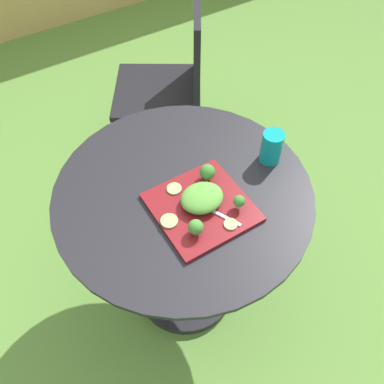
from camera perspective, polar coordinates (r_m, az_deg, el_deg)
name	(u,v)px	position (r m, az deg, el deg)	size (l,w,h in m)	color
ground_plane	(186,288)	(1.99, -0.88, -12.98)	(12.00, 12.00, 0.00)	#568438
patio_table	(184,236)	(1.59, -1.08, -6.00)	(0.86, 0.86, 0.73)	black
patio_chair	(175,77)	(2.16, -2.39, 15.48)	(0.61, 0.61, 0.90)	black
salad_plate	(201,207)	(1.32, 1.30, -2.08)	(0.29, 0.29, 0.01)	maroon
drinking_glass	(271,148)	(1.45, 10.81, 5.89)	(0.07, 0.07, 0.12)	#0F8C93
fork	(215,212)	(1.30, 3.13, -2.76)	(0.08, 0.15, 0.00)	silver
lettuce_mound	(202,198)	(1.30, 1.38, -0.80)	(0.14, 0.12, 0.05)	#519338
broccoli_floret_0	(239,201)	(1.29, 6.47, -1.28)	(0.04, 0.04, 0.05)	#99B770
broccoli_floret_1	(207,172)	(1.36, 2.11, 2.74)	(0.05, 0.05, 0.06)	#99B770
broccoli_floret_2	(196,227)	(1.23, 0.51, -4.85)	(0.05, 0.05, 0.06)	#99B770
cucumber_slice_0	(231,224)	(1.28, 5.32, -4.41)	(0.04, 0.04, 0.01)	#8EB766
cucumber_slice_1	(169,221)	(1.28, -3.14, -3.97)	(0.05, 0.05, 0.01)	#8EB766
cucumber_slice_2	(174,189)	(1.36, -2.46, 0.46)	(0.05, 0.05, 0.01)	#8EB766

